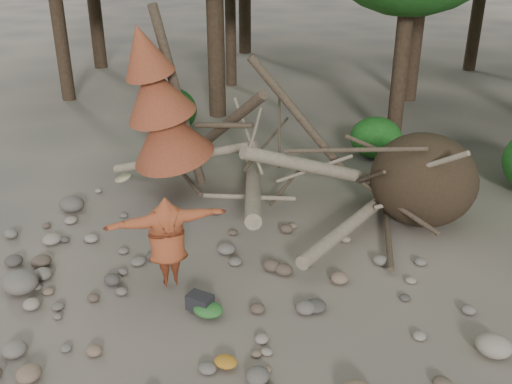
% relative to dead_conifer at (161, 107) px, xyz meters
% --- Properties ---
extents(ground, '(120.00, 120.00, 0.00)m').
position_rel_dead_conifer_xyz_m(ground, '(3.12, -3.37, -2.11)').
color(ground, '#514C44').
rests_on(ground, ground).
extents(deadfall_pile, '(8.55, 5.24, 3.30)m').
position_rel_dead_conifer_xyz_m(deadfall_pile, '(5.13, 0.87, -1.16)').
color(deadfall_pile, '#332619').
rests_on(deadfall_pile, ground).
extents(dead_conifer, '(2.06, 2.16, 4.35)m').
position_rel_dead_conifer_xyz_m(dead_conifer, '(0.00, 0.00, 0.00)').
color(dead_conifer, '#4C3F30').
rests_on(dead_conifer, ground).
extents(bush_left, '(1.80, 1.80, 1.44)m').
position_rel_dead_conifer_xyz_m(bush_left, '(-2.38, 3.83, -1.39)').
color(bush_left, '#174F15').
rests_on(bush_left, ground).
extents(bush_mid, '(1.40, 1.40, 1.12)m').
position_rel_dead_conifer_xyz_m(bush_mid, '(3.92, 4.43, -1.55)').
color(bush_mid, '#1F641D').
rests_on(bush_mid, ground).
extents(frisbee_thrower, '(2.35, 1.79, 1.65)m').
position_rel_dead_conifer_xyz_m(frisbee_thrower, '(2.22, -3.33, -1.20)').
color(frisbee_thrower, brown).
rests_on(frisbee_thrower, ground).
extents(backpack, '(0.42, 0.30, 0.27)m').
position_rel_dead_conifer_xyz_m(backpack, '(3.06, -3.76, -1.98)').
color(backpack, black).
rests_on(backpack, ground).
extents(cloth_green, '(0.50, 0.41, 0.19)m').
position_rel_dead_conifer_xyz_m(cloth_green, '(3.24, -3.81, -2.02)').
color(cloth_green, '#2A6428').
rests_on(cloth_green, ground).
extents(cloth_orange, '(0.34, 0.28, 0.13)m').
position_rel_dead_conifer_xyz_m(cloth_orange, '(4.05, -4.75, -2.05)').
color(cloth_orange, '#A86B1C').
rests_on(cloth_orange, ground).
extents(boulder_front_left, '(0.64, 0.57, 0.38)m').
position_rel_dead_conifer_xyz_m(boulder_front_left, '(-0.03, -4.53, -1.92)').
color(boulder_front_left, '#665F55').
rests_on(boulder_front_left, ground).
extents(boulder_mid_right, '(0.52, 0.47, 0.31)m').
position_rel_dead_conifer_xyz_m(boulder_mid_right, '(7.47, -2.87, -1.95)').
color(boulder_mid_right, gray).
rests_on(boulder_mid_right, ground).
extents(boulder_mid_left, '(0.57, 0.51, 0.34)m').
position_rel_dead_conifer_xyz_m(boulder_mid_left, '(-1.38, -1.69, -1.94)').
color(boulder_mid_left, '#59514B').
rests_on(boulder_mid_left, ground).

